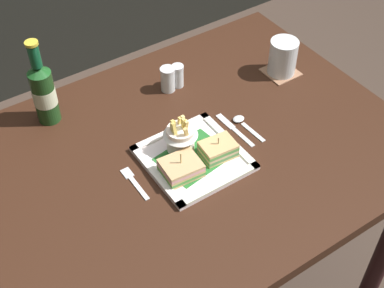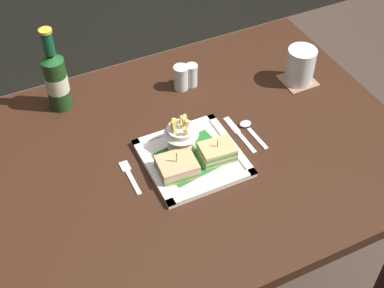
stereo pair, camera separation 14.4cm
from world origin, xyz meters
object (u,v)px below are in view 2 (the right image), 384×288
object	(u,v)px
pepper_shaker	(192,76)
fries_cup	(181,134)
water_glass	(300,68)
sandwich_half_left	(177,167)
sandwich_half_right	(217,152)
square_plate	(193,158)
knife	(238,133)
beer_bottle	(56,79)
salt_shaker	(181,79)
dining_table	(191,174)
fork	(130,175)
spoon	(248,127)

from	to	relation	value
pepper_shaker	fries_cup	bearing A→B (deg)	-121.34
water_glass	pepper_shaker	xyz separation A→B (m)	(-0.31, 0.13, -0.02)
sandwich_half_left	sandwich_half_right	bearing A→B (deg)	0.00
sandwich_half_left	water_glass	world-z (taller)	water_glass
square_plate	knife	distance (m)	0.17
beer_bottle	salt_shaker	distance (m)	0.37
water_glass	salt_shaker	size ratio (longest dim) A/B	1.42
fries_cup	water_glass	bearing A→B (deg)	14.34
square_plate	sandwich_half_left	distance (m)	0.07
dining_table	square_plate	world-z (taller)	square_plate
fries_cup	fork	size ratio (longest dim) A/B	0.91
sandwich_half_right	knife	xyz separation A→B (m)	(0.10, 0.07, -0.03)
sandwich_half_right	spoon	xyz separation A→B (m)	(0.14, 0.07, -0.03)
dining_table	pepper_shaker	xyz separation A→B (m)	(0.12, 0.25, 0.14)
fork	salt_shaker	world-z (taller)	salt_shaker
beer_bottle	water_glass	world-z (taller)	beer_bottle
sandwich_half_right	salt_shaker	xyz separation A→B (m)	(0.04, 0.32, 0.00)
sandwich_half_left	fries_cup	xyz separation A→B (m)	(0.05, 0.07, 0.03)
fries_cup	fork	distance (m)	0.17
square_plate	knife	size ratio (longest dim) A/B	1.59
fries_cup	knife	size ratio (longest dim) A/B	0.71
sandwich_half_right	spoon	size ratio (longest dim) A/B	0.78
dining_table	fork	size ratio (longest dim) A/B	9.57
spoon	pepper_shaker	size ratio (longest dim) A/B	1.66
square_plate	sandwich_half_left	world-z (taller)	sandwich_half_left
water_glass	pepper_shaker	distance (m)	0.33
sandwich_half_left	fork	size ratio (longest dim) A/B	0.84
pepper_shaker	knife	bearing A→B (deg)	-84.45
knife	pepper_shaker	xyz separation A→B (m)	(-0.02, 0.25, 0.03)
square_plate	water_glass	world-z (taller)	water_glass
water_glass	spoon	distance (m)	0.28
square_plate	salt_shaker	size ratio (longest dim) A/B	3.18
dining_table	fork	xyz separation A→B (m)	(-0.19, -0.02, 0.10)
sandwich_half_right	sandwich_half_left	bearing A→B (deg)	180.00
beer_bottle	water_glass	distance (m)	0.73
sandwich_half_left	pepper_shaker	xyz separation A→B (m)	(0.20, 0.32, 0.00)
square_plate	spoon	bearing A→B (deg)	12.03
beer_bottle	knife	xyz separation A→B (m)	(0.42, -0.33, -0.10)
fries_cup	dining_table	bearing A→B (deg)	-14.94
sandwich_half_right	dining_table	bearing A→B (deg)	122.60
salt_shaker	spoon	bearing A→B (deg)	-69.11
sandwich_half_right	knife	world-z (taller)	sandwich_half_right
dining_table	spoon	distance (m)	0.21
sandwich_half_right	water_glass	xyz separation A→B (m)	(0.39, 0.19, 0.02)
sandwich_half_left	water_glass	bearing A→B (deg)	20.84
dining_table	sandwich_half_right	world-z (taller)	sandwich_half_right
fork	beer_bottle	bearing A→B (deg)	103.20
beer_bottle	salt_shaker	xyz separation A→B (m)	(0.35, -0.08, -0.07)
square_plate	spoon	world-z (taller)	square_plate
water_glass	salt_shaker	bearing A→B (deg)	159.60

